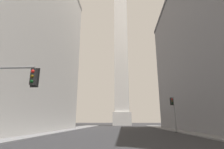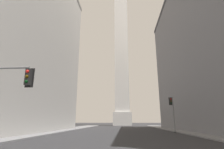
% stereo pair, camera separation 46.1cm
% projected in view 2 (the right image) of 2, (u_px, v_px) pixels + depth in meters
% --- Properties ---
extents(sidewalk_left, '(5.00, 90.48, 0.15)m').
position_uv_depth(sidewalk_left, '(47.00, 132.00, 28.66)').
color(sidewalk_left, slate).
rests_on(sidewalk_left, ground_plane).
extents(sidewalk_right, '(5.00, 90.48, 0.15)m').
position_uv_depth(sidewalk_right, '(197.00, 133.00, 27.09)').
color(sidewalk_right, slate).
rests_on(sidewalk_right, ground_plane).
extents(obelisk, '(7.80, 7.80, 74.98)m').
position_uv_depth(obelisk, '(121.00, 47.00, 83.69)').
color(obelisk, silver).
rests_on(obelisk, ground_plane).
extents(traffic_light_mid_right, '(0.77, 0.50, 5.88)m').
position_uv_depth(traffic_light_mid_right, '(172.00, 109.00, 29.85)').
color(traffic_light_mid_right, slate).
rests_on(traffic_light_mid_right, ground_plane).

